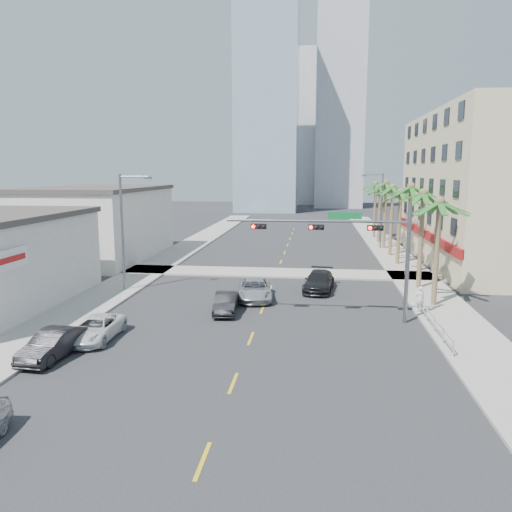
{
  "coord_description": "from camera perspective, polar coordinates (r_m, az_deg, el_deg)",
  "views": [
    {
      "loc": [
        3.44,
        -22.35,
        9.16
      ],
      "look_at": [
        -0.52,
        10.79,
        3.5
      ],
      "focal_mm": 35.0,
      "sensor_mm": 36.0,
      "label": 1
    }
  ],
  "objects": [
    {
      "name": "building_left_far",
      "position": [
        55.61,
        -17.62,
        3.44
      ],
      "size": [
        11.0,
        18.0,
        7.2
      ],
      "primitive_type": "cube",
      "color": "beige",
      "rests_on": "ground"
    },
    {
      "name": "tower_far_right",
      "position": [
        134.1,
        9.61,
        18.44
      ],
      "size": [
        12.0,
        12.0,
        60.0
      ],
      "primitive_type": "cube",
      "color": "#ADADB2",
      "rests_on": "ground"
    },
    {
      "name": "palm_tree_1",
      "position": [
        40.42,
        18.59,
        6.67
      ],
      "size": [
        4.8,
        4.8,
        8.16
      ],
      "color": "brown",
      "rests_on": "ground"
    },
    {
      "name": "car_parked_mid",
      "position": [
        27.05,
        -22.25,
        -9.35
      ],
      "size": [
        1.81,
        4.36,
        1.4
      ],
      "primitive_type": "imported",
      "rotation": [
        0.0,
        0.0,
        -0.08
      ],
      "color": "black",
      "rests_on": "ground"
    },
    {
      "name": "streetlight_right",
      "position": [
        60.96,
        13.99,
        5.48
      ],
      "size": [
        2.55,
        0.25,
        9.0
      ],
      "color": "slate",
      "rests_on": "ground"
    },
    {
      "name": "guardrail",
      "position": [
        30.38,
        19.73,
        -7.19
      ],
      "size": [
        0.08,
        8.08,
        1.0
      ],
      "color": "silver",
      "rests_on": "ground"
    },
    {
      "name": "car_lane_left",
      "position": [
        32.86,
        -3.48,
        -5.39
      ],
      "size": [
        1.73,
        4.09,
        1.31
      ],
      "primitive_type": "imported",
      "rotation": [
        0.0,
        0.0,
        0.09
      ],
      "color": "black",
      "rests_on": "ground"
    },
    {
      "name": "traffic_signal_mast",
      "position": [
        30.67,
        11.15,
        1.76
      ],
      "size": [
        11.12,
        0.54,
        7.2
      ],
      "color": "slate",
      "rests_on": "ground"
    },
    {
      "name": "palm_tree_6",
      "position": [
        66.09,
        14.03,
        7.54
      ],
      "size": [
        4.8,
        4.8,
        7.8
      ],
      "color": "brown",
      "rests_on": "ground"
    },
    {
      "name": "pedestrian",
      "position": [
        34.22,
        18.23,
        -4.68
      ],
      "size": [
        0.7,
        0.55,
        1.69
      ],
      "primitive_type": "imported",
      "rotation": [
        0.0,
        0.0,
        3.41
      ],
      "color": "silver",
      "rests_on": "sidewalk_right"
    },
    {
      "name": "palm_tree_3",
      "position": [
        50.66,
        16.2,
        6.9
      ],
      "size": [
        4.8,
        4.8,
        7.8
      ],
      "color": "brown",
      "rests_on": "ground"
    },
    {
      "name": "ground",
      "position": [
        24.4,
        -1.83,
        -12.43
      ],
      "size": [
        260.0,
        260.0,
        0.0
      ],
      "primitive_type": "plane",
      "color": "#262628",
      "rests_on": "ground"
    },
    {
      "name": "palm_tree_2",
      "position": [
        45.51,
        17.3,
        7.46
      ],
      "size": [
        4.8,
        4.8,
        8.52
      ],
      "color": "brown",
      "rests_on": "ground"
    },
    {
      "name": "streetlight_left",
      "position": [
        39.33,
        -14.78,
        3.32
      ],
      "size": [
        2.55,
        0.25,
        9.0
      ],
      "color": "slate",
      "rests_on": "ground"
    },
    {
      "name": "tower_far_left",
      "position": [
        118.84,
        1.3,
        16.8
      ],
      "size": [
        14.0,
        14.0,
        48.0
      ],
      "primitive_type": "cube",
      "color": "#99B2C6",
      "rests_on": "ground"
    },
    {
      "name": "sidewalk_left",
      "position": [
        45.99,
        -12.95,
        -2.02
      ],
      "size": [
        4.0,
        120.0,
        0.15
      ],
      "primitive_type": "cube",
      "color": "gray",
      "rests_on": "ground"
    },
    {
      "name": "building_right",
      "position": [
        55.57,
        26.53,
        6.91
      ],
      "size": [
        15.25,
        28.0,
        15.0
      ],
      "color": "beige",
      "rests_on": "ground"
    },
    {
      "name": "palm_tree_4",
      "position": [
        55.78,
        15.36,
        7.51
      ],
      "size": [
        4.8,
        4.8,
        8.16
      ],
      "color": "brown",
      "rests_on": "ground"
    },
    {
      "name": "sidewalk_right",
      "position": [
        44.15,
        17.86,
        -2.72
      ],
      "size": [
        4.0,
        120.0,
        0.15
      ],
      "primitive_type": "cube",
      "color": "gray",
      "rests_on": "ground"
    },
    {
      "name": "palm_tree_7",
      "position": [
        71.24,
        13.53,
        7.97
      ],
      "size": [
        4.8,
        4.8,
        8.16
      ],
      "color": "brown",
      "rests_on": "ground"
    },
    {
      "name": "sidewalk_cross",
      "position": [
        45.4,
        2.34,
        -1.93
      ],
      "size": [
        80.0,
        4.0,
        0.15
      ],
      "primitive_type": "cube",
      "color": "gray",
      "rests_on": "ground"
    },
    {
      "name": "palm_tree_5",
      "position": [
        60.92,
        14.66,
        8.02
      ],
      "size": [
        4.8,
        4.8,
        8.52
      ],
      "color": "brown",
      "rests_on": "ground"
    },
    {
      "name": "tower_far_center",
      "position": [
        147.97,
        4.44,
        14.19
      ],
      "size": [
        16.0,
        16.0,
        42.0
      ],
      "primitive_type": "cube",
      "color": "#ADADB2",
      "rests_on": "ground"
    },
    {
      "name": "car_parked_far",
      "position": [
        29.09,
        -17.85,
        -7.89
      ],
      "size": [
        2.14,
        4.59,
        1.27
      ],
      "primitive_type": "imported",
      "rotation": [
        0.0,
        0.0,
        0.01
      ],
      "color": "white",
      "rests_on": "ground"
    },
    {
      "name": "palm_tree_0",
      "position": [
        35.37,
        20.25,
        5.67
      ],
      "size": [
        4.8,
        4.8,
        7.8
      ],
      "color": "brown",
      "rests_on": "ground"
    },
    {
      "name": "car_lane_center",
      "position": [
        36.25,
        -0.14,
        -3.85
      ],
      "size": [
        3.03,
        5.43,
        1.43
      ],
      "primitive_type": "imported",
      "rotation": [
        0.0,
        0.0,
        0.13
      ],
      "color": "silver",
      "rests_on": "ground"
    },
    {
      "name": "car_lane_right",
      "position": [
        39.09,
        7.2,
        -2.87
      ],
      "size": [
        2.67,
        5.38,
        1.5
      ],
      "primitive_type": "imported",
      "rotation": [
        0.0,
        0.0,
        -0.11
      ],
      "color": "black",
      "rests_on": "ground"
    }
  ]
}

